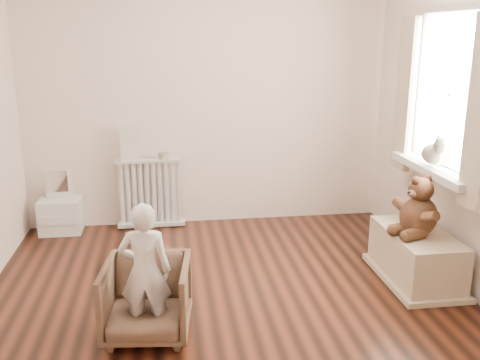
{
  "coord_description": "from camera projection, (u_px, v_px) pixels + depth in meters",
  "views": [
    {
      "loc": [
        -0.41,
        -3.52,
        1.9
      ],
      "look_at": [
        0.15,
        0.45,
        0.8
      ],
      "focal_mm": 40.0,
      "sensor_mm": 36.0,
      "label": 1
    }
  ],
  "objects": [
    {
      "name": "floor",
      "position": [
        228.0,
        302.0,
        3.92
      ],
      "size": [
        3.6,
        3.6,
        0.01
      ],
      "primitive_type": "cube",
      "color": "black",
      "rests_on": "ground"
    },
    {
      "name": "back_wall",
      "position": [
        206.0,
        96.0,
        5.29
      ],
      "size": [
        3.6,
        0.02,
        2.6
      ],
      "primitive_type": "cube",
      "color": "white",
      "rests_on": "ground"
    },
    {
      "name": "front_wall",
      "position": [
        287.0,
        212.0,
        1.85
      ],
      "size": [
        3.6,
        0.02,
        2.6
      ],
      "primitive_type": "cube",
      "color": "white",
      "rests_on": "ground"
    },
    {
      "name": "right_wall",
      "position": [
        477.0,
        121.0,
        3.81
      ],
      "size": [
        0.02,
        3.6,
        2.6
      ],
      "primitive_type": "cube",
      "color": "white",
      "rests_on": "ground"
    },
    {
      "name": "window",
      "position": [
        452.0,
        95.0,
        4.06
      ],
      "size": [
        0.03,
        0.9,
        1.1
      ],
      "primitive_type": "cube",
      "color": "white",
      "rests_on": "right_wall"
    },
    {
      "name": "window_sill",
      "position": [
        434.0,
        169.0,
        4.2
      ],
      "size": [
        0.22,
        1.1,
        0.06
      ],
      "primitive_type": "cube",
      "color": "silver",
      "rests_on": "right_wall"
    },
    {
      "name": "curtain_right",
      "position": [
        405.0,
        95.0,
        4.6
      ],
      "size": [
        0.06,
        0.26,
        1.3
      ],
      "primitive_type": "cube",
      "color": "beige",
      "rests_on": "right_wall"
    },
    {
      "name": "radiator",
      "position": [
        150.0,
        190.0,
        5.34
      ],
      "size": [
        0.67,
        0.13,
        0.71
      ],
      "primitive_type": "cube",
      "color": "silver",
      "rests_on": "floor"
    },
    {
      "name": "paper_doll",
      "position": [
        130.0,
        144.0,
        5.19
      ],
      "size": [
        0.2,
        0.02,
        0.33
      ],
      "primitive_type": "cube",
      "color": "beige",
      "rests_on": "radiator"
    },
    {
      "name": "tin_a",
      "position": [
        163.0,
        156.0,
        5.27
      ],
      "size": [
        0.1,
        0.1,
        0.06
      ],
      "primitive_type": "cylinder",
      "color": "#A59E8C",
      "rests_on": "radiator"
    },
    {
      "name": "toy_vanity",
      "position": [
        60.0,
        206.0,
        5.22
      ],
      "size": [
        0.4,
        0.28,
        0.62
      ],
      "primitive_type": "cube",
      "color": "silver",
      "rests_on": "floor"
    },
    {
      "name": "armchair",
      "position": [
        147.0,
        299.0,
        3.43
      ],
      "size": [
        0.6,
        0.61,
        0.5
      ],
      "primitive_type": "imported",
      "rotation": [
        0.0,
        0.0,
        -0.12
      ],
      "color": "brown",
      "rests_on": "floor"
    },
    {
      "name": "child",
      "position": [
        145.0,
        271.0,
        3.33
      ],
      "size": [
        0.35,
        0.25,
        0.9
      ],
      "primitive_type": "imported",
      "rotation": [
        0.0,
        0.0,
        3.03
      ],
      "color": "silver",
      "rests_on": "armchair"
    },
    {
      "name": "toy_bench",
      "position": [
        416.0,
        256.0,
        4.23
      ],
      "size": [
        0.45,
        0.85,
        0.4
      ],
      "primitive_type": "cube",
      "color": "beige",
      "rests_on": "floor"
    },
    {
      "name": "teddy_bear",
      "position": [
        420.0,
        201.0,
        4.06
      ],
      "size": [
        0.45,
        0.4,
        0.46
      ],
      "primitive_type": null,
      "rotation": [
        0.0,
        0.0,
        0.34
      ],
      "color": "#3C2112",
      "rests_on": "toy_bench"
    },
    {
      "name": "plush_cat",
      "position": [
        434.0,
        153.0,
        4.16
      ],
      "size": [
        0.23,
        0.32,
        0.25
      ],
      "primitive_type": null,
      "rotation": [
        0.0,
        0.0,
        -0.16
      ],
      "color": "gray",
      "rests_on": "window_sill"
    }
  ]
}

